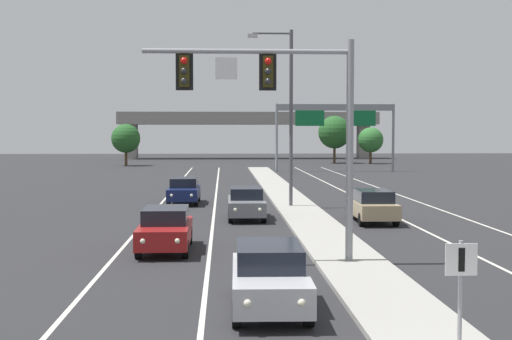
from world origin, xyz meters
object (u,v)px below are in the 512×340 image
at_px(car_oncoming_grey, 246,203).
at_px(car_oncoming_navy, 184,190).
at_px(tree_far_right_c, 335,132).
at_px(car_oncoming_silver, 269,276).
at_px(overhead_signal_mast, 284,103).
at_px(car_oncoming_red, 165,229).
at_px(tree_far_left_a, 126,138).
at_px(median_sign_post, 461,282).
at_px(street_lamp_median, 287,107).
at_px(car_receding_tan, 372,205).
at_px(tree_far_right_a, 371,140).
at_px(highway_sign_gantry, 335,116).

bearing_deg(car_oncoming_grey, car_oncoming_navy, 115.28).
bearing_deg(tree_far_right_c, car_oncoming_silver, -100.50).
distance_m(overhead_signal_mast, car_oncoming_grey, 12.78).
distance_m(car_oncoming_red, tree_far_left_a, 64.94).
height_order(median_sign_post, tree_far_right_c, tree_far_right_c).
height_order(street_lamp_median, tree_far_right_c, street_lamp_median).
relative_size(tree_far_right_c, tree_far_left_a, 1.23).
xyz_separation_m(car_receding_tan, tree_far_right_a, (13.25, 60.99, 2.47)).
bearing_deg(car_oncoming_grey, tree_far_left_a, 104.05).
bearing_deg(car_receding_tan, overhead_signal_mast, -116.78).
distance_m(car_oncoming_grey, tree_far_left_a, 56.77).
xyz_separation_m(overhead_signal_mast, median_sign_post, (2.42, -9.73, -3.73)).
xyz_separation_m(car_oncoming_red, car_oncoming_grey, (3.28, 9.02, 0.00)).
xyz_separation_m(tree_far_right_a, tree_far_left_a, (-33.07, -4.42, 0.26)).
xyz_separation_m(street_lamp_median, highway_sign_gantry, (8.74, 35.98, 0.37)).
xyz_separation_m(overhead_signal_mast, car_oncoming_red, (-4.10, 2.91, -4.49)).
distance_m(street_lamp_median, car_oncoming_red, 15.77).
bearing_deg(median_sign_post, car_receding_tan, 82.03).
bearing_deg(street_lamp_median, car_oncoming_silver, -96.50).
bearing_deg(highway_sign_gantry, tree_far_right_a, 66.65).
xyz_separation_m(street_lamp_median, car_oncoming_red, (-5.78, -13.81, -4.97)).
distance_m(street_lamp_median, tree_far_right_a, 57.23).
xyz_separation_m(car_oncoming_grey, tree_far_left_a, (-13.76, 55.01, 2.73)).
bearing_deg(car_oncoming_red, median_sign_post, -62.74).
height_order(street_lamp_median, tree_far_right_a, street_lamp_median).
bearing_deg(highway_sign_gantry, tree_far_left_a, 150.34).
height_order(street_lamp_median, car_oncoming_grey, street_lamp_median).
relative_size(overhead_signal_mast, median_sign_post, 3.27).
height_order(street_lamp_median, highway_sign_gantry, street_lamp_median).
relative_size(car_oncoming_navy, tree_far_right_c, 0.67).
bearing_deg(overhead_signal_mast, tree_far_right_c, 79.37).
bearing_deg(tree_far_right_c, car_oncoming_grey, -103.37).
height_order(overhead_signal_mast, car_oncoming_red, overhead_signal_mast).
distance_m(car_oncoming_silver, car_oncoming_red, 9.03).
bearing_deg(tree_far_right_c, car_receding_tan, -97.70).
relative_size(car_receding_tan, tree_far_right_a, 0.89).
bearing_deg(median_sign_post, highway_sign_gantry, 82.69).
xyz_separation_m(median_sign_post, car_receding_tan, (2.81, 20.10, -0.77)).
bearing_deg(car_oncoming_navy, tree_far_right_c, 71.40).
relative_size(street_lamp_median, car_oncoming_silver, 2.22).
relative_size(median_sign_post, car_oncoming_silver, 0.49).
xyz_separation_m(street_lamp_median, car_oncoming_navy, (-6.04, 2.70, -4.97)).
bearing_deg(tree_far_left_a, tree_far_right_a, 7.62).
bearing_deg(car_receding_tan, car_oncoming_silver, -110.95).
relative_size(car_oncoming_red, highway_sign_gantry, 0.34).
relative_size(car_oncoming_silver, tree_far_right_c, 0.67).
height_order(median_sign_post, car_receding_tan, median_sign_post).
relative_size(car_receding_tan, highway_sign_gantry, 0.34).
xyz_separation_m(street_lamp_median, car_oncoming_silver, (-2.53, -22.23, -4.97)).
bearing_deg(tree_far_right_a, median_sign_post, -101.21).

